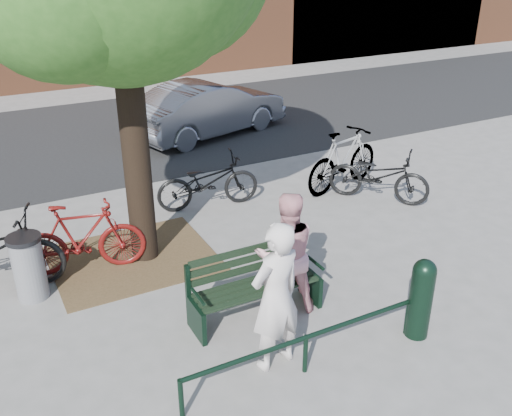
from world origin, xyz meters
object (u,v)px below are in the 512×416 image
park_bench (253,282)px  litter_bin (29,267)px  bollard (421,296)px  parked_car (209,108)px  person_left (276,297)px  person_right (286,254)px  bicycle_c (208,182)px

park_bench → litter_bin: bearing=145.1°
bollard → parked_car: parked_car is taller
park_bench → parked_car: 7.73m
person_left → bollard: size_ratio=1.71×
person_right → person_left: bearing=66.8°
person_left → litter_bin: (-2.29, 2.75, -0.44)m
person_right → litter_bin: (-2.94, 1.87, -0.37)m
litter_bin → bicycle_c: 3.69m
bollard → parked_car: bearing=83.7°
person_right → parked_car: bearing=-92.7°
person_right → bicycle_c: 3.48m
person_left → person_right: bearing=-137.7°
park_bench → bicycle_c: (0.81, 3.34, 0.02)m
park_bench → litter_bin: size_ratio=1.84×
person_right → parked_car: person_right is taller
person_right → bicycle_c: (0.39, 3.44, -0.35)m
bollard → bicycle_c: 4.76m
person_left → bicycle_c: size_ratio=0.97×
parked_car → litter_bin: bearing=121.5°
litter_bin → parked_car: 7.51m
bollard → bicycle_c: (-0.79, 4.70, -0.08)m
park_bench → person_left: bearing=-103.2°
person_right → bollard: person_right is taller
person_right → parked_car: size_ratio=0.41×
park_bench → person_left: size_ratio=0.95×
park_bench → parked_car: bearing=70.7°
person_left → parked_car: 8.74m
person_left → person_right: size_ratio=1.09×
litter_bin → parked_car: (5.08, 5.53, 0.20)m
litter_bin → park_bench: bearing=-34.9°
parked_car → person_right: bearing=147.9°
park_bench → bicycle_c: 3.44m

